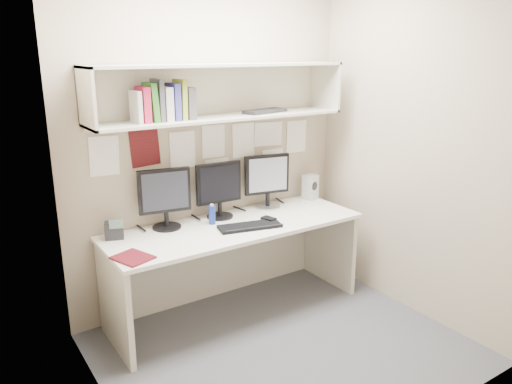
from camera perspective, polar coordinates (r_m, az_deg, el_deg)
floor at (r=3.67m, az=3.21°, el=-17.42°), size 2.40×2.00×0.01m
wall_back at (r=3.97m, az=-5.17°, el=5.50°), size 2.40×0.02×2.60m
wall_front at (r=2.45m, az=17.78°, el=-1.74°), size 2.40×0.02×2.60m
wall_left at (r=2.62m, az=-17.84°, el=-0.61°), size 0.02×2.00×2.60m
wall_right at (r=3.97m, az=17.59°, el=4.83°), size 0.02×2.00×2.60m
desk at (r=3.96m, az=-2.38°, el=-8.67°), size 2.00×0.70×0.73m
overhead_hutch at (r=3.80m, az=-4.30°, el=11.44°), size 2.00×0.38×0.40m
pinned_papers at (r=3.98m, az=-5.11°, el=4.78°), size 1.92×0.01×0.48m
monitor_left at (r=3.73m, az=-10.38°, el=-0.45°), size 0.39×0.21×0.45m
monitor_center at (r=3.93m, az=-4.26°, el=0.51°), size 0.38×0.21×0.44m
monitor_right at (r=4.16m, az=1.28°, el=1.51°), size 0.39×0.21×0.45m
keyboard at (r=3.74m, az=-0.71°, el=-3.94°), size 0.50×0.27×0.02m
mouse at (r=3.87m, az=1.45°, el=-3.17°), size 0.09×0.12×0.03m
speaker at (r=4.46m, az=6.22°, el=0.57°), size 0.14×0.14×0.22m
blue_bottle at (r=3.82m, az=-5.04°, el=-2.58°), size 0.05×0.05×0.16m
maroon_notebook at (r=3.31m, az=-13.91°, el=-7.29°), size 0.26×0.29×0.01m
desk_phone at (r=3.66m, az=-15.89°, el=-4.21°), size 0.16×0.15×0.15m
book_stack at (r=3.54m, az=-10.52°, el=10.01°), size 0.42×0.18×0.29m
hutch_tray at (r=3.96m, az=1.04°, el=9.23°), size 0.39×0.22×0.03m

